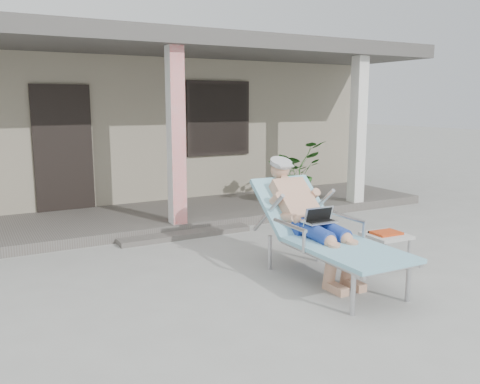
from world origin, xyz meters
TOP-DOWN VIEW (x-y plane):
  - ground at (0.00, 0.00)m, footprint 60.00×60.00m
  - house at (0.00, 6.50)m, footprint 10.40×5.40m
  - porch_deck at (0.00, 3.00)m, footprint 10.00×2.00m
  - porch_overhang at (0.00, 2.95)m, footprint 10.00×2.30m
  - porch_step at (0.00, 1.85)m, footprint 2.00×0.30m
  - lounger at (0.65, -0.42)m, footprint 0.83×2.16m
  - side_table at (1.60, -0.55)m, footprint 0.50×0.50m
  - potted_palm at (2.46, 2.62)m, footprint 1.22×1.12m

SIDE VIEW (x-z plane):
  - ground at x=0.00m, z-range 0.00..0.00m
  - porch_step at x=0.00m, z-range 0.00..0.07m
  - porch_deck at x=0.00m, z-range 0.00..0.15m
  - side_table at x=1.60m, z-range 0.15..0.57m
  - potted_palm at x=2.46m, z-range 0.15..1.28m
  - lounger at x=0.65m, z-range 0.16..1.56m
  - house at x=0.00m, z-range 0.02..3.32m
  - porch_overhang at x=0.00m, z-range 1.36..4.21m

